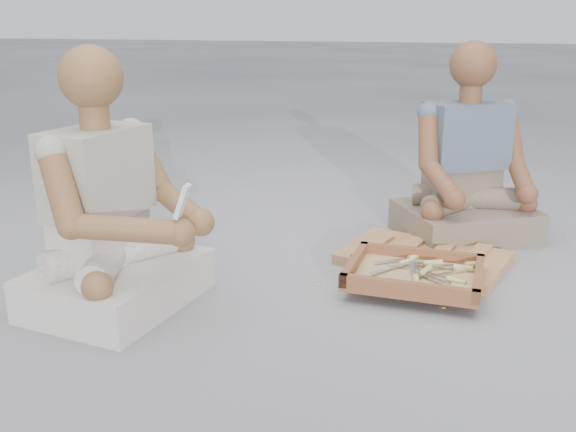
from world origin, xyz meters
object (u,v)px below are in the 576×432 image
(tool_tray, at_px, (414,275))
(craftsman, at_px, (112,222))
(carved_panel, at_px, (424,258))
(companion, at_px, (467,174))

(tool_tray, bearing_deg, craftsman, -155.31)
(carved_panel, height_order, companion, companion)
(carved_panel, distance_m, craftsman, 1.25)
(tool_tray, xyz_separation_m, craftsman, (-0.96, -0.44, 0.24))
(companion, bearing_deg, craftsman, 12.52)
(craftsman, relative_size, companion, 1.01)
(tool_tray, distance_m, craftsman, 1.09)
(craftsman, bearing_deg, tool_tray, 119.97)
(carved_panel, xyz_separation_m, tool_tray, (0.00, -0.30, 0.04))
(carved_panel, bearing_deg, tool_tray, -89.53)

